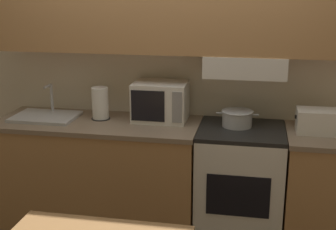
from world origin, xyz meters
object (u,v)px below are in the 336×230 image
(stove_range, at_px, (239,185))
(cooking_pot, at_px, (237,118))
(toaster, at_px, (317,121))
(paper_towel_roll, at_px, (100,103))
(microwave, at_px, (161,101))
(sink_basin, at_px, (45,116))

(stove_range, height_order, cooking_pot, cooking_pot)
(toaster, distance_m, paper_towel_roll, 1.64)
(stove_range, relative_size, toaster, 3.00)
(microwave, xyz_separation_m, paper_towel_roll, (-0.47, -0.06, -0.02))
(cooking_pot, distance_m, toaster, 0.57)
(stove_range, relative_size, paper_towel_roll, 3.57)
(stove_range, relative_size, microwave, 2.20)
(sink_basin, height_order, paper_towel_roll, same)
(cooking_pot, height_order, paper_towel_roll, paper_towel_roll)
(stove_range, distance_m, toaster, 0.76)
(cooking_pot, bearing_deg, sink_basin, -177.55)
(toaster, bearing_deg, microwave, 174.71)
(microwave, distance_m, sink_basin, 0.93)
(paper_towel_roll, bearing_deg, cooking_pot, 0.08)
(toaster, bearing_deg, sink_basin, -179.65)
(sink_basin, relative_size, paper_towel_roll, 1.95)
(sink_basin, distance_m, paper_towel_roll, 0.46)
(microwave, height_order, sink_basin, microwave)
(cooking_pot, height_order, sink_basin, sink_basin)
(stove_range, xyz_separation_m, cooking_pot, (-0.04, 0.06, 0.52))
(stove_range, xyz_separation_m, sink_basin, (-1.55, -0.01, 0.47))
(stove_range, xyz_separation_m, toaster, (0.53, 0.01, 0.54))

